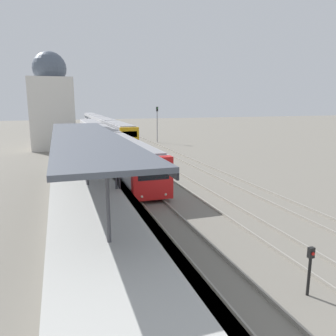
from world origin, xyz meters
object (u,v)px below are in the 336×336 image
Objects in this scene: person_on_platform at (118,173)px; signal_post_near at (310,266)px; signal_mast_far at (157,120)px; train_far at (101,123)px; train_near at (103,138)px.

signal_post_near is at bearing -70.44° from person_on_platform.
signal_mast_far reaches higher than signal_post_near.
person_on_platform is at bearing -96.15° from train_far.
signal_post_near is (-1.75, -66.94, -0.59)m from train_far.
train_near is at bearing -143.35° from signal_mast_far.
train_far is at bearing 88.51° from signal_post_near.
signal_mast_far is at bearing -77.90° from train_far.
train_near is 8.47× the size of signal_mast_far.
signal_post_near is (2.11, -34.52, -0.64)m from train_near.
signal_mast_far is (11.40, 29.65, 1.47)m from person_on_platform.
signal_post_near is 42.15m from signal_mast_far.
person_on_platform is 12.57m from signal_post_near.
train_far is (3.86, 32.42, -0.05)m from train_near.
signal_mast_far is (9.32, 6.94, 1.74)m from train_near.
train_near is 34.59m from signal_post_near.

